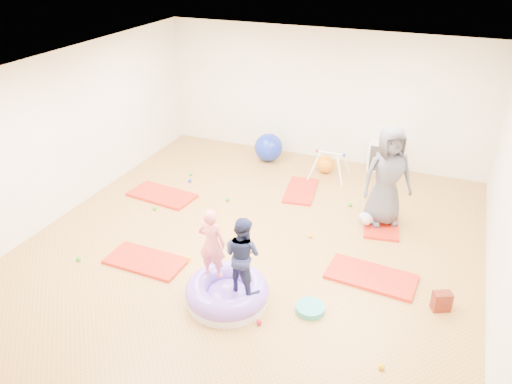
% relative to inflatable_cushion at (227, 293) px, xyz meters
% --- Properties ---
extents(room, '(7.01, 8.01, 2.81)m').
position_rel_inflatable_cushion_xyz_m(room, '(-0.21, 1.24, 1.26)').
color(room, '#B87846').
rests_on(room, ground).
extents(gym_mat_front_left, '(1.22, 0.63, 0.05)m').
position_rel_inflatable_cushion_xyz_m(gym_mat_front_left, '(-1.54, 0.33, -0.12)').
color(gym_mat_front_left, red).
rests_on(gym_mat_front_left, ground).
extents(gym_mat_mid_left, '(1.32, 0.76, 0.05)m').
position_rel_inflatable_cushion_xyz_m(gym_mat_mid_left, '(-2.46, 2.26, -0.11)').
color(gym_mat_mid_left, red).
rests_on(gym_mat_mid_left, ground).
extents(gym_mat_center_back, '(0.70, 1.16, 0.05)m').
position_rel_inflatable_cushion_xyz_m(gym_mat_center_back, '(-0.06, 3.46, -0.12)').
color(gym_mat_center_back, red).
rests_on(gym_mat_center_back, ground).
extents(gym_mat_right, '(1.31, 0.72, 0.05)m').
position_rel_inflatable_cushion_xyz_m(gym_mat_right, '(1.73, 1.26, -0.11)').
color(gym_mat_right, red).
rests_on(gym_mat_right, ground).
extents(gym_mat_rear_right, '(0.76, 1.23, 0.05)m').
position_rel_inflatable_cushion_xyz_m(gym_mat_rear_right, '(1.59, 2.88, -0.12)').
color(gym_mat_rear_right, red).
rests_on(gym_mat_rear_right, ground).
extents(inflatable_cushion, '(1.15, 1.15, 0.36)m').
position_rel_inflatable_cushion_xyz_m(inflatable_cushion, '(0.00, 0.00, 0.00)').
color(inflatable_cushion, white).
rests_on(inflatable_cushion, ground).
extents(child_pink, '(0.40, 0.27, 1.05)m').
position_rel_inflatable_cushion_xyz_m(child_pink, '(-0.27, 0.12, 0.71)').
color(child_pink, '#FD7379').
rests_on(child_pink, inflatable_cushion).
extents(child_navy, '(0.61, 0.53, 1.08)m').
position_rel_inflatable_cushion_xyz_m(child_navy, '(0.23, 0.01, 0.73)').
color(child_navy, '#1D234C').
rests_on(child_navy, inflatable_cushion).
extents(adult_caregiver, '(1.00, 0.90, 1.72)m').
position_rel_inflatable_cushion_xyz_m(adult_caregiver, '(1.59, 2.87, 0.77)').
color(adult_caregiver, '#47464E').
rests_on(adult_caregiver, gym_mat_rear_right).
extents(infant, '(0.33, 0.34, 0.20)m').
position_rel_inflatable_cushion_xyz_m(infant, '(1.38, 2.70, 0.01)').
color(infant, '#A4B9CE').
rests_on(infant, gym_mat_rear_right).
extents(ball_pit_balls, '(4.77, 3.75, 0.07)m').
position_rel_inflatable_cushion_xyz_m(ball_pit_balls, '(-0.71, 1.68, -0.10)').
color(ball_pit_balls, red).
rests_on(ball_pit_balls, ground).
extents(exercise_ball_blue, '(0.62, 0.62, 0.62)m').
position_rel_inflatable_cushion_xyz_m(exercise_ball_blue, '(-1.18, 4.61, 0.17)').
color(exercise_ball_blue, '#142AAF').
rests_on(exercise_ball_blue, ground).
extents(exercise_ball_orange, '(0.39, 0.39, 0.39)m').
position_rel_inflatable_cushion_xyz_m(exercise_ball_orange, '(0.14, 4.50, 0.05)').
color(exercise_ball_orange, orange).
rests_on(exercise_ball_orange, ground).
extents(infant_play_gym, '(0.75, 0.71, 0.57)m').
position_rel_inflatable_cushion_xyz_m(infant_play_gym, '(0.28, 4.26, 0.24)').
color(infant_play_gym, white).
rests_on(infant_play_gym, ground).
extents(cube_shelf, '(0.63, 0.31, 0.63)m').
position_rel_inflatable_cushion_xyz_m(cube_shelf, '(1.24, 5.03, 0.17)').
color(cube_shelf, white).
rests_on(cube_shelf, ground).
extents(balance_disc, '(0.39, 0.39, 0.09)m').
position_rel_inflatable_cushion_xyz_m(balance_disc, '(1.11, 0.23, -0.10)').
color(balance_disc, teal).
rests_on(balance_disc, ground).
extents(backpack, '(0.28, 0.24, 0.28)m').
position_rel_inflatable_cushion_xyz_m(backpack, '(2.72, 0.93, -0.00)').
color(backpack, '#B4270E').
rests_on(backpack, ground).
extents(yellow_toy, '(0.19, 0.19, 0.03)m').
position_rel_inflatable_cushion_xyz_m(yellow_toy, '(-1.01, 0.60, -0.13)').
color(yellow_toy, '#EAA600').
rests_on(yellow_toy, ground).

